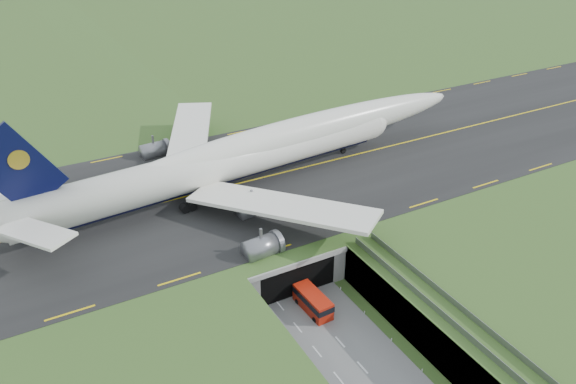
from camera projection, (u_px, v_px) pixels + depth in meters
ground at (328, 329)px, 75.15m from camera, size 900.00×900.00×0.00m
airfield_deck at (328, 312)px, 73.70m from camera, size 800.00×800.00×6.00m
trench_road at (360, 365)px, 69.34m from camera, size 12.00×75.00×0.20m
taxiway at (228, 187)px, 97.55m from camera, size 800.00×44.00×0.18m
tunnel_portal at (271, 246)px, 86.37m from camera, size 17.00×22.30×6.00m
guideway at (504, 365)px, 62.52m from camera, size 3.00×53.00×7.05m
jumbo_jet at (253, 153)px, 96.98m from camera, size 94.30×60.50×20.09m
shuttle_tram at (313, 302)px, 77.70m from camera, size 2.87×6.88×2.78m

